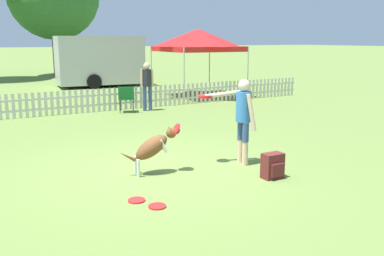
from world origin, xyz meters
TOP-DOWN VIEW (x-y plane):
  - ground_plane at (0.00, 0.00)m, footprint 240.00×240.00m
  - handler_person at (1.47, -0.45)m, footprint 0.90×0.77m
  - leaping_dog at (-0.17, -0.19)m, footprint 1.09×0.42m
  - frisbee_near_handler at (-0.93, -1.24)m, footprint 0.25×0.25m
  - frisbee_near_dog at (-0.77, -1.59)m, footprint 0.25×0.25m
  - backpack_on_grass at (1.44, -1.40)m, footprint 0.35×0.25m
  - picket_fence at (-0.00, 6.51)m, footprint 18.43×0.04m
  - folding_chair_blue_left at (1.69, 5.89)m, footprint 0.64×0.65m
  - canopy_tent_main at (5.59, 8.11)m, footprint 2.85×2.85m
  - spectator_standing at (2.41, 5.92)m, footprint 0.41×0.27m
  - equipment_trailer at (3.36, 13.74)m, footprint 4.88×2.55m

SIDE VIEW (x-z plane):
  - ground_plane at x=0.00m, z-range 0.00..0.00m
  - frisbee_near_handler at x=-0.93m, z-range 0.00..0.02m
  - frisbee_near_dog at x=-0.77m, z-range 0.00..0.02m
  - backpack_on_grass at x=1.44m, z-range 0.00..0.42m
  - picket_fence at x=0.00m, z-range 0.00..0.73m
  - leaping_dog at x=-0.17m, z-range 0.06..0.90m
  - folding_chair_blue_left at x=1.69m, z-range 0.08..0.91m
  - spectator_standing at x=2.41m, z-range 0.15..1.69m
  - handler_person at x=1.47m, z-range 0.19..1.76m
  - equipment_trailer at x=3.36m, z-range 0.07..2.47m
  - canopy_tent_main at x=5.59m, z-range 0.89..3.55m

